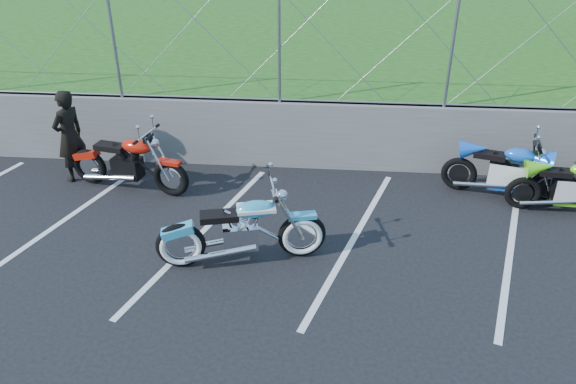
# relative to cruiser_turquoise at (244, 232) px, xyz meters

# --- Properties ---
(ground) EXTENTS (90.00, 90.00, 0.00)m
(ground) POSITION_rel_cruiser_turquoise_xyz_m (-0.79, -0.31, -0.49)
(ground) COLOR black
(ground) RESTS_ON ground
(retaining_wall) EXTENTS (30.00, 0.22, 1.30)m
(retaining_wall) POSITION_rel_cruiser_turquoise_xyz_m (-0.79, 3.19, 0.16)
(retaining_wall) COLOR #605F5B
(retaining_wall) RESTS_ON ground
(grass_field) EXTENTS (30.00, 20.00, 1.30)m
(grass_field) POSITION_rel_cruiser_turquoise_xyz_m (-0.79, 13.19, 0.16)
(grass_field) COLOR #205115
(grass_field) RESTS_ON ground
(chain_link_fence) EXTENTS (28.00, 0.03, 2.00)m
(chain_link_fence) POSITION_rel_cruiser_turquoise_xyz_m (-0.79, 3.19, 1.81)
(chain_link_fence) COLOR gray
(chain_link_fence) RESTS_ON retaining_wall
(parking_lines) EXTENTS (18.29, 4.31, 0.01)m
(parking_lines) POSITION_rel_cruiser_turquoise_xyz_m (0.41, 0.69, -0.49)
(parking_lines) COLOR silver
(parking_lines) RESTS_ON ground
(cruiser_turquoise) EXTENTS (2.43, 0.83, 1.23)m
(cruiser_turquoise) POSITION_rel_cruiser_turquoise_xyz_m (0.00, 0.00, 0.00)
(cruiser_turquoise) COLOR black
(cruiser_turquoise) RESTS_ON ground
(naked_orange) EXTENTS (2.29, 0.78, 1.15)m
(naked_orange) POSITION_rel_cruiser_turquoise_xyz_m (-2.35, 1.98, 0.00)
(naked_orange) COLOR black
(naked_orange) RESTS_ON ground
(sportbike_green) EXTENTS (2.01, 0.71, 1.04)m
(sportbike_green) POSITION_rel_cruiser_turquoise_xyz_m (5.18, 1.84, -0.04)
(sportbike_green) COLOR black
(sportbike_green) RESTS_ON ground
(sportbike_blue) EXTENTS (2.06, 0.81, 1.09)m
(sportbike_blue) POSITION_rel_cruiser_turquoise_xyz_m (4.24, 2.27, -0.02)
(sportbike_blue) COLOR black
(sportbike_blue) RESTS_ON ground
(person_standing) EXTENTS (0.64, 0.74, 1.71)m
(person_standing) POSITION_rel_cruiser_turquoise_xyz_m (-3.54, 2.31, 0.37)
(person_standing) COLOR black
(person_standing) RESTS_ON ground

